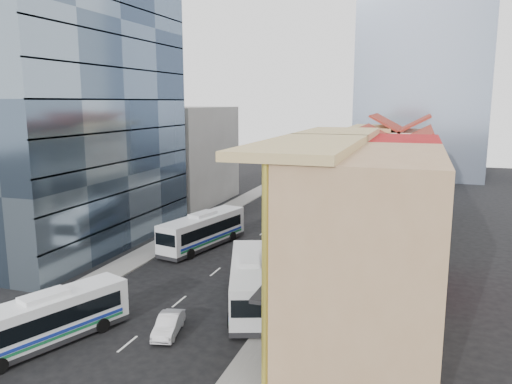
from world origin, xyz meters
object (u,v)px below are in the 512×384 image
(bus_right, at_px, (249,281))
(shophouse_tan, at_px, (368,254))
(office_tower, at_px, (73,100))
(sedan_right, at_px, (169,325))
(bus_left_far, at_px, (203,230))
(bus_left_near, at_px, (46,319))

(bus_right, bearing_deg, shophouse_tan, -43.98)
(shophouse_tan, relative_size, bus_right, 1.21)
(office_tower, height_order, bus_right, office_tower)
(sedan_right, bearing_deg, office_tower, 126.96)
(bus_left_far, bearing_deg, sedan_right, -59.56)
(office_tower, xyz_separation_m, bus_left_near, (12.37, -19.60, -13.31))
(bus_left_far, bearing_deg, office_tower, -156.10)
(office_tower, relative_size, bus_right, 2.60)
(bus_left_near, bearing_deg, shophouse_tan, 37.75)
(shophouse_tan, xyz_separation_m, bus_left_far, (-18.09, 16.53, -4.14))
(shophouse_tan, bearing_deg, bus_left_near, -163.27)
(shophouse_tan, distance_m, bus_right, 10.51)
(bus_left_near, relative_size, bus_right, 0.91)
(shophouse_tan, distance_m, sedan_right, 13.49)
(sedan_right, bearing_deg, bus_left_far, 94.91)
(shophouse_tan, bearing_deg, bus_right, 155.14)
(bus_left_near, xyz_separation_m, bus_left_far, (0.54, 22.13, 0.17))
(office_tower, bearing_deg, bus_right, -24.09)
(office_tower, height_order, bus_left_far, office_tower)
(bus_left_near, xyz_separation_m, bus_right, (9.86, 9.66, 0.17))
(sedan_right, bearing_deg, bus_right, 47.41)
(shophouse_tan, height_order, bus_left_near, shophouse_tan)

